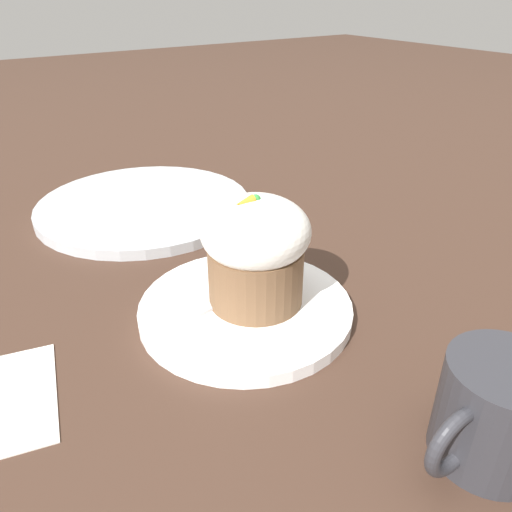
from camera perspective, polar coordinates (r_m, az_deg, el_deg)
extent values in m
plane|color=#3D281E|center=(0.49, -1.19, -6.64)|extent=(4.00, 4.00, 0.00)
cylinder|color=white|center=(0.49, -1.20, -6.04)|extent=(0.21, 0.21, 0.01)
cylinder|color=brown|center=(0.47, 0.00, -2.15)|extent=(0.09, 0.09, 0.06)
ellipsoid|color=white|center=(0.45, 0.00, 2.85)|extent=(0.10, 0.10, 0.06)
cone|color=orange|center=(0.43, -1.10, 6.18)|extent=(0.02, 0.01, 0.01)
sphere|color=green|center=(0.44, 0.00, 6.47)|extent=(0.01, 0.01, 0.01)
cube|color=silver|center=(0.47, -6.92, -6.58)|extent=(0.09, 0.02, 0.00)
ellipsoid|color=silver|center=(0.50, -1.55, -3.94)|extent=(0.04, 0.03, 0.01)
cylinder|color=#2D2D33|center=(0.38, 25.81, -15.73)|extent=(0.08, 0.08, 0.08)
torus|color=#2D2D33|center=(0.35, 21.81, -19.11)|extent=(0.05, 0.01, 0.05)
cylinder|color=#B2B7BC|center=(0.72, -12.64, 5.65)|extent=(0.29, 0.29, 0.01)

